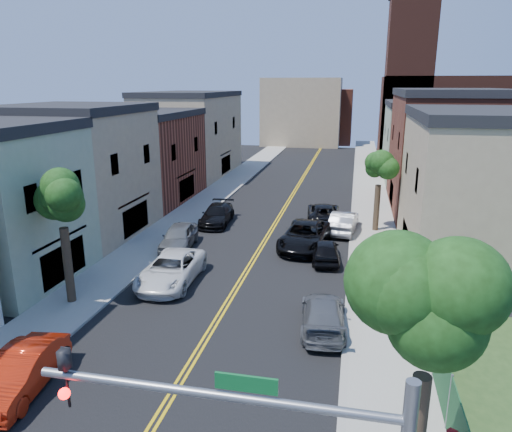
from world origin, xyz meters
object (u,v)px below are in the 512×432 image
Objects in this scene: grey_car_right at (323,314)px; black_car_right at (325,250)px; black_suv_lane at (305,236)px; silver_car_right at (344,222)px; black_car_left at (217,215)px; grey_car_left at (179,237)px; white_pickup at (171,269)px; red_sedan at (21,372)px; dark_car_right_far at (324,213)px.

grey_car_right is 1.16× the size of black_car_right.
black_suv_lane reaches higher than grey_car_right.
silver_car_right is (0.44, 15.28, 0.11)m from grey_car_right.
silver_car_right is (10.13, -0.18, 0.06)m from black_car_left.
grey_car_left reaches higher than grey_car_right.
black_suv_lane is at bearing -33.31° from black_car_left.
black_suv_lane reaches higher than white_pickup.
silver_car_right is at bearing -4.59° from black_car_left.
black_car_right is (10.06, 15.80, -0.05)m from red_sedan.
grey_car_right is 0.88× the size of dark_car_right_far.
black_car_right is 6.53m from silver_car_right.
grey_car_left reaches higher than black_car_right.
red_sedan reaches higher than black_car_right.
dark_car_right_far is 6.70m from black_suv_lane.
grey_car_left is 8.71m from black_suv_lane.
white_pickup is 5.94m from grey_car_left.
red_sedan is 1.11× the size of black_car_right.
black_car_left is 10.13m from silver_car_right.
white_pickup is 9.52m from grey_car_right.
red_sedan is at bearing -96.44° from grey_car_left.
black_car_right is at bearing 87.88° from silver_car_right.
black_suv_lane is at bearing 46.75° from white_pickup.
black_car_right is (10.06, -0.37, -0.10)m from grey_car_left.
red_sedan is 0.80× the size of white_pickup.
grey_car_right is at bearing -61.52° from black_car_left.
black_suv_lane is (8.50, 1.91, 0.05)m from grey_car_left.
grey_car_right is (8.86, -3.50, -0.10)m from white_pickup.
white_pickup is 1.38× the size of black_car_right.
red_sedan is 0.95× the size of silver_car_right.
black_car_right is 0.76× the size of dark_car_right_far.
grey_car_left is 0.98× the size of silver_car_right.
grey_car_right is 17.80m from dark_car_right_far.
grey_car_left is (-1.70, 5.69, 0.01)m from white_pickup.
silver_car_right reaches higher than dark_car_right_far.
black_suv_lane is (-2.06, 11.10, 0.16)m from grey_car_right.
grey_car_right is at bearing 25.68° from red_sedan.
grey_car_left is at bearing 37.50° from dark_car_right_far.
dark_car_right_far is (9.30, 24.74, 0.00)m from red_sedan.
black_car_right is 8.97m from dark_car_right_far.
silver_car_right is (9.30, 11.78, 0.00)m from white_pickup.
silver_car_right reaches higher than black_car_left.
black_suv_lane reaches higher than dark_car_right_far.
black_car_left is (0.87, 6.26, -0.07)m from grey_car_left.
black_car_right is at bearing 31.04° from white_pickup.
black_car_right is at bearing 89.69° from dark_car_right_far.
white_pickup reaches higher than black_car_right.
black_car_right is at bearing -8.57° from grey_car_left.
grey_car_right is 15.29m from silver_car_right.
black_car_left is at bearing 92.52° from white_pickup.
black_car_right reaches higher than grey_car_right.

